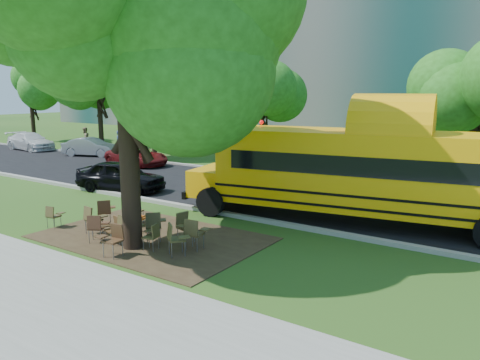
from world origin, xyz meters
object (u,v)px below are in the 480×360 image
Objects in this scene: bg_car_silver at (91,147)px; bg_car_red at (137,156)px; chair_1 at (92,217)px; chair_7 at (175,237)px; main_tree at (124,36)px; pedestrian_b at (85,139)px; chair_8 at (105,210)px; chair_4 at (128,227)px; chair_3 at (114,227)px; bg_car_white at (31,142)px; chair_2 at (96,226)px; chair_6 at (153,234)px; chair_10 at (138,215)px; pedestrian_a at (120,143)px; chair_0 at (53,214)px; chair_14 at (134,208)px; chair_13 at (194,231)px; black_car at (121,176)px; chair_11 at (154,223)px; chair_12 at (184,224)px; school_bus at (386,172)px; chair_9 at (131,213)px; chair_5 at (113,237)px.

bg_car_silver is 5.92m from bg_car_red.
chair_7 is at bearing 6.71° from chair_1.
main_tree is 5.39× the size of pedestrian_b.
chair_4 is at bearing -74.40° from chair_8.
chair_3 is 0.18× the size of bg_car_white.
chair_2 is 1.05m from chair_4.
chair_10 reaches higher than chair_6.
pedestrian_a is (1.00, 1.75, 0.22)m from bg_car_silver.
pedestrian_b is at bearing -24.70° from chair_3.
chair_3 reaches higher than chair_0.
chair_10 is at bearing -165.85° from chair_7.
chair_14 is (-0.87, 0.67, -0.04)m from chair_10.
chair_6 is at bearing -156.23° from chair_13.
chair_11 is at bearing -137.23° from black_car.
chair_14 is at bearing -169.91° from chair_7.
chair_10 is 1.10m from chair_14.
chair_12 is 25.07m from pedestrian_b.
chair_0 is at bearing -153.85° from school_bus.
bg_car_white is 2.64× the size of pedestrian_b.
pedestrian_b reaches higher than chair_9.
chair_5 is 21.99m from pedestrian_a.
school_bus is 8.39m from chair_10.
chair_10 is at bearing -65.33° from chair_3.
chair_2 is 1.54m from chair_10.
chair_11 is (2.61, -0.31, 0.02)m from chair_8.
chair_3 is 0.88× the size of chair_13.
school_bus is 9.78m from chair_1.
chair_7 is at bearing -125.23° from bg_car_red.
pedestrian_b is at bearing 140.03° from chair_13.
pedestrian_b is (-20.63, 13.53, 0.30)m from chair_11.
chair_14 reaches higher than chair_6.
chair_10 is (0.19, 1.52, 0.02)m from chair_2.
chair_1 is 1.72m from chair_14.
bg_car_white reaches higher than chair_7.
main_tree is 12.25× the size of chair_9.
chair_0 is 4.84m from chair_12.
chair_5 reaches higher than chair_2.
pedestrian_a is (-15.92, 13.91, 0.29)m from chair_4.
school_bus reaches higher than bg_car_white.
main_tree is 10.15× the size of chair_7.
chair_9 is 19.11m from pedestrian_a.
bg_car_silver is 0.85× the size of bg_car_white.
pedestrian_a is (7.79, 2.12, 0.20)m from bg_car_white.
chair_14 is (1.81, 1.97, 0.06)m from chair_0.
pedestrian_a reaches higher than chair_9.
bg_car_white is 8.07m from pedestrian_a.
main_tree is 5.69m from chair_10.
chair_0 is 0.86× the size of chair_2.
chair_2 is 1.11× the size of chair_6.
chair_13 is (-3.70, -5.64, -1.27)m from school_bus.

